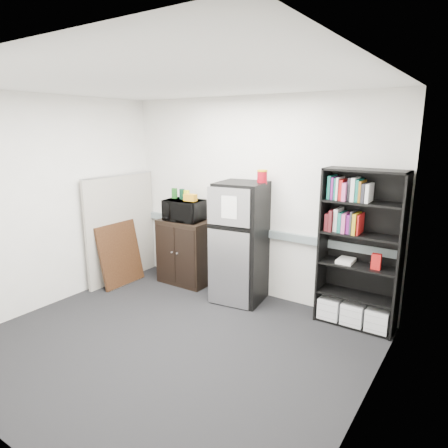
% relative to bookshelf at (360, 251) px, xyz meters
% --- Properties ---
extents(floor, '(4.00, 4.00, 0.00)m').
position_rel_bookshelf_xyz_m(floor, '(-1.53, -1.57, -0.91)').
color(floor, black).
rests_on(floor, ground).
extents(wall_back, '(4.00, 0.02, 2.70)m').
position_rel_bookshelf_xyz_m(wall_back, '(-1.53, 0.18, 0.44)').
color(wall_back, silver).
rests_on(wall_back, floor).
extents(wall_right, '(0.02, 3.50, 2.70)m').
position_rel_bookshelf_xyz_m(wall_right, '(0.47, -1.57, 0.44)').
color(wall_right, silver).
rests_on(wall_right, floor).
extents(wall_left, '(0.02, 3.50, 2.70)m').
position_rel_bookshelf_xyz_m(wall_left, '(-3.53, -1.57, 0.44)').
color(wall_left, silver).
rests_on(wall_left, floor).
extents(ceiling, '(4.00, 3.50, 0.02)m').
position_rel_bookshelf_xyz_m(ceiling, '(-1.53, -1.57, 1.79)').
color(ceiling, white).
rests_on(ceiling, wall_back).
extents(electrical_raceway, '(3.92, 0.05, 0.10)m').
position_rel_bookshelf_xyz_m(electrical_raceway, '(-1.53, 0.15, -0.01)').
color(electrical_raceway, gray).
rests_on(electrical_raceway, wall_back).
extents(wall_note, '(0.14, 0.00, 0.10)m').
position_rel_bookshelf_xyz_m(wall_note, '(-1.88, 0.18, 0.64)').
color(wall_note, white).
rests_on(wall_note, wall_back).
extents(bookshelf, '(0.90, 0.34, 1.85)m').
position_rel_bookshelf_xyz_m(bookshelf, '(0.00, 0.00, 0.00)').
color(bookshelf, black).
rests_on(bookshelf, floor).
extents(cubicle_partition, '(0.06, 1.30, 1.62)m').
position_rel_bookshelf_xyz_m(cubicle_partition, '(-3.43, -0.49, -0.10)').
color(cubicle_partition, gray).
rests_on(cubicle_partition, floor).
extents(cabinet, '(0.77, 0.51, 0.96)m').
position_rel_bookshelf_xyz_m(cabinet, '(-2.52, -0.06, -0.43)').
color(cabinet, black).
rests_on(cabinet, floor).
extents(microwave, '(0.60, 0.44, 0.31)m').
position_rel_bookshelf_xyz_m(microwave, '(-2.52, -0.08, 0.20)').
color(microwave, black).
rests_on(microwave, cabinet).
extents(snack_box_a, '(0.08, 0.06, 0.15)m').
position_rel_bookshelf_xyz_m(snack_box_a, '(-2.73, -0.05, 0.43)').
color(snack_box_a, '#175117').
rests_on(snack_box_a, microwave).
extents(snack_box_b, '(0.08, 0.07, 0.15)m').
position_rel_bookshelf_xyz_m(snack_box_b, '(-2.58, -0.05, 0.43)').
color(snack_box_b, '#0C3520').
rests_on(snack_box_b, microwave).
extents(snack_box_c, '(0.08, 0.06, 0.14)m').
position_rel_bookshelf_xyz_m(snack_box_c, '(-2.50, -0.05, 0.43)').
color(snack_box_c, yellow).
rests_on(snack_box_c, microwave).
extents(snack_bag, '(0.19, 0.12, 0.10)m').
position_rel_bookshelf_xyz_m(snack_bag, '(-2.39, -0.10, 0.41)').
color(snack_bag, orange).
rests_on(snack_bag, microwave).
extents(refrigerator, '(0.68, 0.71, 1.61)m').
position_rel_bookshelf_xyz_m(refrigerator, '(-1.51, -0.14, -0.11)').
color(refrigerator, black).
rests_on(refrigerator, floor).
extents(coffee_can, '(0.13, 0.13, 0.18)m').
position_rel_bookshelf_xyz_m(coffee_can, '(-1.28, -0.02, 0.79)').
color(coffee_can, '#9A0715').
rests_on(coffee_can, refrigerator).
extents(framed_poster, '(0.22, 0.72, 0.92)m').
position_rel_bookshelf_xyz_m(framed_poster, '(-3.30, -0.65, -0.45)').
color(framed_poster, black).
rests_on(framed_poster, floor).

